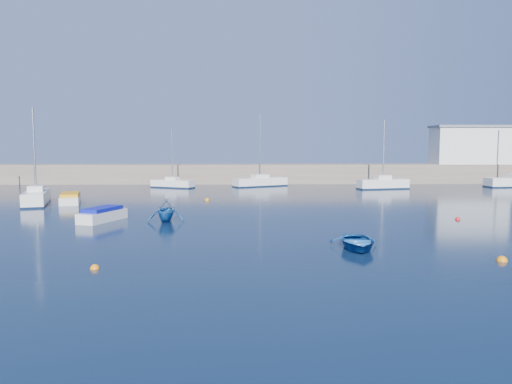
{
  "coord_description": "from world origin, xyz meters",
  "views": [
    {
      "loc": [
        -1.6,
        -22.4,
        5.36
      ],
      "look_at": [
        -0.48,
        16.54,
        1.6
      ],
      "focal_mm": 35.0,
      "sensor_mm": 36.0,
      "label": 1
    }
  ],
  "objects_px": {
    "sailboat_3": "(36,197)",
    "sailboat_5": "(173,183)",
    "sailboat_6": "(260,182)",
    "sailboat_7": "(383,183)",
    "dinghy_center": "(357,242)",
    "motorboat_2": "(70,198)",
    "harbor_office": "(470,146)",
    "motorboat_1": "(102,215)",
    "dinghy_left": "(166,210)"
  },
  "relations": [
    {
      "from": "sailboat_3",
      "to": "sailboat_6",
      "type": "xyz_separation_m",
      "value": [
        20.58,
        18.57,
        -0.06
      ]
    },
    {
      "from": "sailboat_3",
      "to": "motorboat_2",
      "type": "xyz_separation_m",
      "value": [
        2.65,
        0.95,
        -0.23
      ]
    },
    {
      "from": "motorboat_2",
      "to": "sailboat_3",
      "type": "bearing_deg",
      "value": -175.27
    },
    {
      "from": "motorboat_1",
      "to": "dinghy_left",
      "type": "relative_size",
      "value": 1.42
    },
    {
      "from": "sailboat_3",
      "to": "sailboat_5",
      "type": "height_order",
      "value": "sailboat_3"
    },
    {
      "from": "sailboat_3",
      "to": "sailboat_7",
      "type": "relative_size",
      "value": 1.04
    },
    {
      "from": "sailboat_3",
      "to": "sailboat_7",
      "type": "distance_m",
      "value": 37.99
    },
    {
      "from": "sailboat_3",
      "to": "dinghy_center",
      "type": "distance_m",
      "value": 31.03
    },
    {
      "from": "harbor_office",
      "to": "motorboat_1",
      "type": "relative_size",
      "value": 2.37
    },
    {
      "from": "dinghy_center",
      "to": "harbor_office",
      "type": "bearing_deg",
      "value": 62.82
    },
    {
      "from": "harbor_office",
      "to": "sailboat_7",
      "type": "xyz_separation_m",
      "value": [
        -14.72,
        -9.44,
        -4.44
      ]
    },
    {
      "from": "sailboat_3",
      "to": "harbor_office",
      "type": "bearing_deg",
      "value": 9.77
    },
    {
      "from": "sailboat_3",
      "to": "sailboat_6",
      "type": "height_order",
      "value": "sailboat_6"
    },
    {
      "from": "sailboat_7",
      "to": "motorboat_2",
      "type": "bearing_deg",
      "value": 100.36
    },
    {
      "from": "harbor_office",
      "to": "dinghy_center",
      "type": "distance_m",
      "value": 50.66
    },
    {
      "from": "motorboat_1",
      "to": "sailboat_6",
      "type": "bearing_deg",
      "value": 88.28
    },
    {
      "from": "motorboat_2",
      "to": "harbor_office",
      "type": "bearing_deg",
      "value": 10.89
    },
    {
      "from": "sailboat_3",
      "to": "sailboat_5",
      "type": "bearing_deg",
      "value": 44.13
    },
    {
      "from": "harbor_office",
      "to": "sailboat_6",
      "type": "xyz_separation_m",
      "value": [
        -29.26,
        -5.33,
        -4.49
      ]
    },
    {
      "from": "harbor_office",
      "to": "motorboat_2",
      "type": "relative_size",
      "value": 2.08
    },
    {
      "from": "sailboat_6",
      "to": "dinghy_center",
      "type": "distance_m",
      "value": 38.24
    },
    {
      "from": "motorboat_1",
      "to": "dinghy_center",
      "type": "height_order",
      "value": "motorboat_1"
    },
    {
      "from": "sailboat_3",
      "to": "sailboat_6",
      "type": "relative_size",
      "value": 0.94
    },
    {
      "from": "sailboat_6",
      "to": "dinghy_center",
      "type": "bearing_deg",
      "value": 158.67
    },
    {
      "from": "sailboat_5",
      "to": "motorboat_1",
      "type": "xyz_separation_m",
      "value": [
        -1.2,
        -26.64,
        -0.08
      ]
    },
    {
      "from": "harbor_office",
      "to": "dinghy_left",
      "type": "bearing_deg",
      "value": -137.35
    },
    {
      "from": "sailboat_6",
      "to": "motorboat_1",
      "type": "height_order",
      "value": "sailboat_6"
    },
    {
      "from": "sailboat_7",
      "to": "dinghy_center",
      "type": "height_order",
      "value": "sailboat_7"
    },
    {
      "from": "harbor_office",
      "to": "dinghy_left",
      "type": "height_order",
      "value": "harbor_office"
    },
    {
      "from": "sailboat_3",
      "to": "sailboat_6",
      "type": "distance_m",
      "value": 27.73
    },
    {
      "from": "sailboat_5",
      "to": "harbor_office",
      "type": "bearing_deg",
      "value": -55.57
    },
    {
      "from": "sailboat_5",
      "to": "sailboat_7",
      "type": "bearing_deg",
      "value": -70.9
    },
    {
      "from": "sailboat_5",
      "to": "sailboat_6",
      "type": "height_order",
      "value": "sailboat_6"
    },
    {
      "from": "sailboat_5",
      "to": "dinghy_center",
      "type": "relative_size",
      "value": 2.05
    },
    {
      "from": "harbor_office",
      "to": "sailboat_3",
      "type": "xyz_separation_m",
      "value": [
        -49.85,
        -23.9,
        -4.43
      ]
    },
    {
      "from": "motorboat_2",
      "to": "sailboat_7",
      "type": "bearing_deg",
      "value": 7.54
    },
    {
      "from": "motorboat_1",
      "to": "motorboat_2",
      "type": "bearing_deg",
      "value": 139.94
    },
    {
      "from": "sailboat_3",
      "to": "sailboat_7",
      "type": "height_order",
      "value": "sailboat_3"
    },
    {
      "from": "sailboat_5",
      "to": "sailboat_6",
      "type": "relative_size",
      "value": 0.79
    },
    {
      "from": "sailboat_6",
      "to": "dinghy_left",
      "type": "relative_size",
      "value": 3.08
    },
    {
      "from": "sailboat_6",
      "to": "sailboat_7",
      "type": "distance_m",
      "value": 15.12
    },
    {
      "from": "harbor_office",
      "to": "sailboat_3",
      "type": "relative_size",
      "value": 1.17
    },
    {
      "from": "sailboat_6",
      "to": "motorboat_2",
      "type": "relative_size",
      "value": 1.89
    },
    {
      "from": "sailboat_7",
      "to": "dinghy_left",
      "type": "bearing_deg",
      "value": 125.7
    },
    {
      "from": "motorboat_2",
      "to": "dinghy_center",
      "type": "xyz_separation_m",
      "value": [
        21.49,
        -20.45,
        -0.08
      ]
    },
    {
      "from": "sailboat_7",
      "to": "motorboat_1",
      "type": "height_order",
      "value": "sailboat_7"
    },
    {
      "from": "motorboat_2",
      "to": "dinghy_left",
      "type": "relative_size",
      "value": 1.63
    },
    {
      "from": "harbor_office",
      "to": "sailboat_6",
      "type": "bearing_deg",
      "value": -169.69
    },
    {
      "from": "harbor_office",
      "to": "dinghy_left",
      "type": "relative_size",
      "value": 3.38
    },
    {
      "from": "sailboat_7",
      "to": "dinghy_center",
      "type": "bearing_deg",
      "value": 149.85
    }
  ]
}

